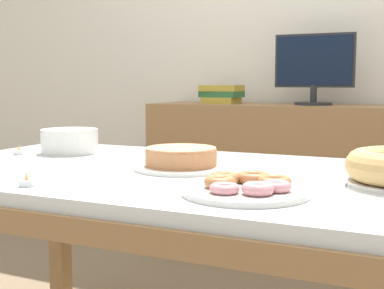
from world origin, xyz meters
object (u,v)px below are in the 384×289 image
object	(u,v)px
tealight_centre	(27,182)
computer_monitor	(314,69)
tealight_right_edge	(19,152)
book_stack	(222,94)
cake_chocolate_round	(181,160)
plate_stack	(70,141)
pastry_platter	(246,187)

from	to	relation	value
tealight_centre	computer_monitor	bearing A→B (deg)	80.25
tealight_right_edge	tealight_centre	distance (m)	0.64
tealight_centre	book_stack	bearing A→B (deg)	96.60
computer_monitor	tealight_centre	bearing A→B (deg)	-99.75
cake_chocolate_round	plate_stack	world-z (taller)	plate_stack
computer_monitor	book_stack	xyz separation A→B (m)	(-0.53, 0.00, -0.14)
plate_stack	computer_monitor	bearing A→B (deg)	63.83
computer_monitor	tealight_right_edge	bearing A→B (deg)	-118.87
pastry_platter	tealight_right_edge	distance (m)	1.03
pastry_platter	plate_stack	world-z (taller)	plate_stack
book_stack	plate_stack	size ratio (longest dim) A/B	1.14
tealight_right_edge	book_stack	bearing A→B (deg)	80.38
book_stack	pastry_platter	world-z (taller)	book_stack
computer_monitor	plate_stack	bearing A→B (deg)	-116.17
tealight_right_edge	tealight_centre	bearing A→B (deg)	-45.32
book_stack	tealight_right_edge	distance (m)	1.42
computer_monitor	book_stack	world-z (taller)	computer_monitor
computer_monitor	pastry_platter	xyz separation A→B (m)	(0.22, -1.70, -0.32)
book_stack	pastry_platter	distance (m)	1.87
pastry_platter	computer_monitor	bearing A→B (deg)	97.31
cake_chocolate_round	tealight_right_edge	xyz separation A→B (m)	(-0.69, 0.05, -0.02)
tealight_centre	plate_stack	bearing A→B (deg)	118.48
cake_chocolate_round	tealight_centre	bearing A→B (deg)	-120.37
pastry_platter	tealight_right_edge	xyz separation A→B (m)	(-0.98, 0.31, -0.01)
computer_monitor	cake_chocolate_round	xyz separation A→B (m)	(-0.08, -1.44, -0.30)
tealight_centre	tealight_right_edge	bearing A→B (deg)	134.68
book_stack	pastry_platter	size ratio (longest dim) A/B	0.79
book_stack	pastry_platter	xyz separation A→B (m)	(0.75, -1.70, -0.18)
computer_monitor	pastry_platter	distance (m)	1.74
cake_chocolate_round	plate_stack	xyz separation A→B (m)	(-0.55, 0.17, 0.01)
pastry_platter	plate_stack	size ratio (longest dim) A/B	1.44
computer_monitor	cake_chocolate_round	distance (m)	1.47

